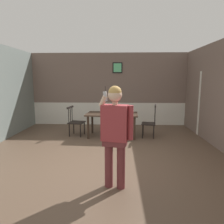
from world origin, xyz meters
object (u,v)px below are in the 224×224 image
(dining_table, at_px, (112,116))
(person_figure, at_px, (115,130))
(chair_by_doorway, at_px, (76,122))
(chair_near_window, at_px, (150,122))

(dining_table, xyz_separation_m, person_figure, (0.18, -3.21, 0.35))
(chair_by_doorway, bearing_deg, dining_table, 95.72)
(dining_table, distance_m, person_figure, 3.23)
(dining_table, distance_m, chair_by_doorway, 1.22)
(chair_near_window, relative_size, person_figure, 0.61)
(chair_near_window, bearing_deg, chair_by_doorway, 95.34)
(dining_table, xyz_separation_m, chair_by_doorway, (-1.20, 0.07, -0.20))
(chair_near_window, distance_m, person_figure, 3.34)
(dining_table, bearing_deg, chair_by_doorway, 176.45)
(chair_by_doorway, xyz_separation_m, person_figure, (1.38, -3.28, 0.55))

